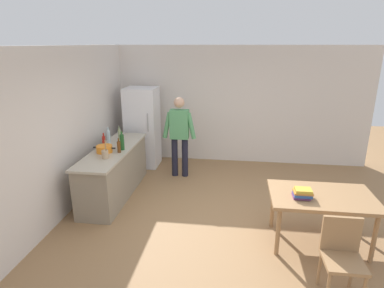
{
  "coord_description": "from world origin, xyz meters",
  "views": [
    {
      "loc": [
        0.16,
        -4.47,
        2.73
      ],
      "look_at": [
        -0.57,
        1.0,
        0.99
      ],
      "focal_mm": 30.03,
      "sensor_mm": 36.0,
      "label": 1
    }
  ],
  "objects": [
    {
      "name": "bottle_sauce_red",
      "position": [
        -2.24,
        0.99,
        1.0
      ],
      "size": [
        0.06,
        0.06,
        0.24
      ],
      "color": "#B22319",
      "rests_on": "kitchen_counter"
    },
    {
      "name": "ground_plane",
      "position": [
        0.0,
        0.0,
        0.0
      ],
      "size": [
        14.0,
        14.0,
        0.0
      ],
      "primitive_type": "plane",
      "color": "#936D47"
    },
    {
      "name": "chair",
      "position": [
        1.4,
        -1.27,
        0.53
      ],
      "size": [
        0.42,
        0.42,
        0.91
      ],
      "rotation": [
        0.0,
        0.0,
        -0.23
      ],
      "color": "#9E754C",
      "rests_on": "ground_plane"
    },
    {
      "name": "cooking_pot",
      "position": [
        -2.08,
        0.62,
        0.96
      ],
      "size": [
        0.4,
        0.28,
        0.12
      ],
      "color": "orange",
      "rests_on": "kitchen_counter"
    },
    {
      "name": "wall_left",
      "position": [
        -2.6,
        0.2,
        1.35
      ],
      "size": [
        0.12,
        5.6,
        2.7
      ],
      "primitive_type": "cube",
      "color": "silver",
      "rests_on": "ground_plane"
    },
    {
      "name": "person",
      "position": [
        -0.95,
        1.85,
        0.98
      ],
      "size": [
        0.7,
        0.22,
        1.7
      ],
      "color": "#1E1E2D",
      "rests_on": "ground_plane"
    },
    {
      "name": "utensil_jar",
      "position": [
        -1.94,
        0.31,
        0.98
      ],
      "size": [
        0.11,
        0.11,
        0.32
      ],
      "color": "tan",
      "rests_on": "kitchen_counter"
    },
    {
      "name": "bottle_water_clear",
      "position": [
        -2.22,
        1.18,
        1.03
      ],
      "size": [
        0.07,
        0.07,
        0.3
      ],
      "color": "silver",
      "rests_on": "kitchen_counter"
    },
    {
      "name": "bottle_vinegar_tall",
      "position": [
        -2.01,
        1.22,
        1.04
      ],
      "size": [
        0.06,
        0.06,
        0.32
      ],
      "color": "gray",
      "rests_on": "kitchen_counter"
    },
    {
      "name": "bottle_wine_green",
      "position": [
        -1.81,
        0.79,
        1.05
      ],
      "size": [
        0.08,
        0.08,
        0.34
      ],
      "color": "#1E5123",
      "rests_on": "kitchen_counter"
    },
    {
      "name": "bottle_beer_brown",
      "position": [
        -1.81,
        0.63,
        1.01
      ],
      "size": [
        0.06,
        0.06,
        0.26
      ],
      "color": "#5B3314",
      "rests_on": "kitchen_counter"
    },
    {
      "name": "book_stack",
      "position": [
        1.11,
        -0.42,
        0.82
      ],
      "size": [
        0.25,
        0.21,
        0.13
      ],
      "color": "#753D7F",
      "rests_on": "dining_table"
    },
    {
      "name": "dining_table",
      "position": [
        1.4,
        -0.3,
        0.67
      ],
      "size": [
        1.4,
        0.9,
        0.75
      ],
      "color": "#9E754C",
      "rests_on": "ground_plane"
    },
    {
      "name": "kitchen_counter",
      "position": [
        -2.0,
        0.8,
        0.45
      ],
      "size": [
        0.64,
        2.2,
        0.9
      ],
      "color": "gray",
      "rests_on": "ground_plane"
    },
    {
      "name": "refrigerator",
      "position": [
        -1.9,
        2.4,
        0.9
      ],
      "size": [
        0.7,
        0.67,
        1.8
      ],
      "color": "white",
      "rests_on": "ground_plane"
    },
    {
      "name": "wall_back",
      "position": [
        0.0,
        3.0,
        1.35
      ],
      "size": [
        6.4,
        0.12,
        2.7
      ],
      "primitive_type": "cube",
      "color": "silver",
      "rests_on": "ground_plane"
    }
  ]
}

